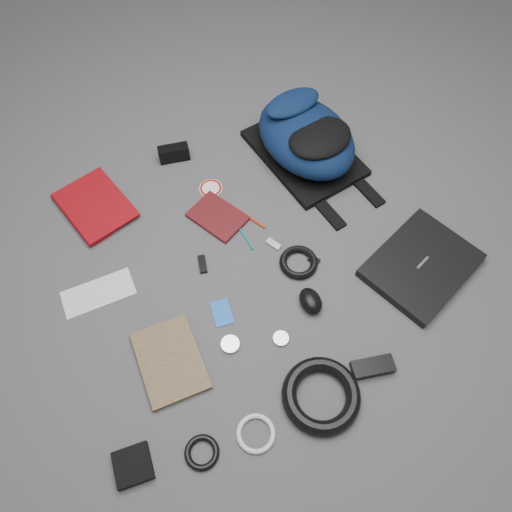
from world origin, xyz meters
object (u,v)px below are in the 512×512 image
mouse (311,301)px  power_brick (373,367)px  textbook_red (70,221)px  pouch (133,466)px  compact_camera (174,153)px  comic_book (141,372)px  laptop (421,265)px  backpack (306,137)px  dvd_case (217,217)px

mouse → power_brick: size_ratio=0.75×
textbook_red → pouch: (-0.16, -0.79, -0.00)m
compact_camera → power_brick: 0.98m
mouse → power_brick: 0.26m
comic_book → compact_camera: compact_camera is taller
laptop → textbook_red: 1.13m
backpack → laptop: (0.03, -0.57, -0.08)m
mouse → pouch: bearing=-158.4°
mouse → power_brick: (0.03, -0.25, -0.01)m
comic_book → mouse: mouse is taller
mouse → pouch: mouse is taller
compact_camera → laptop: bearing=-42.7°
laptop → comic_book: laptop is taller
power_brick → compact_camera: bearing=117.4°
backpack → power_brick: size_ratio=3.78×
laptop → comic_book: size_ratio=1.40×
laptop → compact_camera: size_ratio=3.07×
backpack → compact_camera: backpack is taller
comic_book → compact_camera: size_ratio=2.19×
textbook_red → comic_book: size_ratio=1.11×
backpack → mouse: 0.59m
backpack → mouse: backpack is taller
dvd_case → pouch: bearing=-154.8°
dvd_case → comic_book: bearing=-161.4°
comic_book → power_brick: power_brick is taller
compact_camera → pouch: (-0.58, -0.84, -0.02)m
textbook_red → pouch: 0.80m
comic_book → mouse: 0.52m
mouse → power_brick: bearing=-72.9°
mouse → power_brick: mouse is taller
laptop → pouch: 1.00m
comic_book → backpack: bearing=35.7°
laptop → compact_camera: (-0.43, 0.81, 0.01)m
laptop → textbook_red: laptop is taller
laptop → power_brick: size_ratio=2.79×
mouse → laptop: bearing=-2.6°
dvd_case → compact_camera: size_ratio=1.65×
backpack → pouch: backpack is taller
compact_camera → pouch: bearing=-104.8°
textbook_red → compact_camera: size_ratio=2.42×
backpack → laptop: size_ratio=1.36×
power_brick → pouch: size_ratio=1.27×
dvd_case → power_brick: power_brick is taller
compact_camera → mouse: (0.06, -0.72, -0.01)m
pouch → comic_book: bearing=58.9°
textbook_red → comic_book: textbook_red is taller
power_brick → pouch: (-0.67, 0.14, -0.00)m
dvd_case → mouse: 0.43m
dvd_case → mouse: (0.07, -0.42, 0.02)m
dvd_case → pouch: pouch is taller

